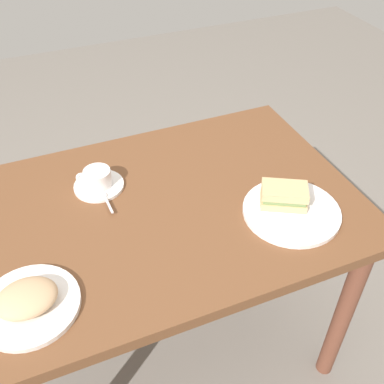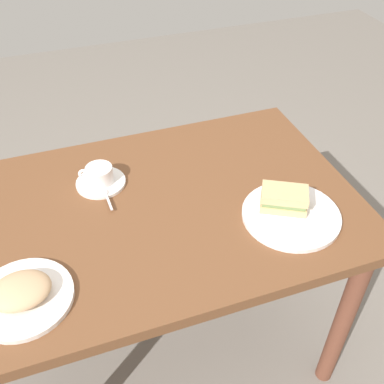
{
  "view_description": "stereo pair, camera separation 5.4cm",
  "coord_description": "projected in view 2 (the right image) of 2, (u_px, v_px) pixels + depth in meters",
  "views": [
    {
      "loc": [
        -0.27,
        -0.94,
        1.65
      ],
      "look_at": [
        0.12,
        -0.01,
        0.78
      ],
      "focal_mm": 42.59,
      "sensor_mm": 36.0,
      "label": 1
    },
    {
      "loc": [
        -0.22,
        -0.96,
        1.65
      ],
      "look_at": [
        0.12,
        -0.01,
        0.78
      ],
      "focal_mm": 42.59,
      "sensor_mm": 36.0,
      "label": 2
    }
  ],
  "objects": [
    {
      "name": "ground_plane",
      "position": [
        164.0,
        344.0,
        1.82
      ],
      "size": [
        6.0,
        6.0,
        0.0
      ],
      "primitive_type": "plane",
      "color": "slate"
    },
    {
      "name": "dining_table",
      "position": [
        156.0,
        231.0,
        1.4
      ],
      "size": [
        1.2,
        0.78,
        0.75
      ],
      "color": "brown",
      "rests_on": "ground_plane"
    },
    {
      "name": "sandwich_plate",
      "position": [
        291.0,
        215.0,
        1.29
      ],
      "size": [
        0.28,
        0.28,
        0.01
      ],
      "primitive_type": "cylinder",
      "color": "white",
      "rests_on": "dining_table"
    },
    {
      "name": "sandwich_front",
      "position": [
        284.0,
        199.0,
        1.29
      ],
      "size": [
        0.15,
        0.13,
        0.06
      ],
      "color": "tan",
      "rests_on": "sandwich_plate"
    },
    {
      "name": "coffee_saucer",
      "position": [
        101.0,
        182.0,
        1.41
      ],
      "size": [
        0.15,
        0.15,
        0.01
      ],
      "primitive_type": "cylinder",
      "color": "white",
      "rests_on": "dining_table"
    },
    {
      "name": "coffee_cup",
      "position": [
        99.0,
        174.0,
        1.38
      ],
      "size": [
        0.1,
        0.08,
        0.05
      ],
      "color": "white",
      "rests_on": "coffee_saucer"
    },
    {
      "name": "spoon",
      "position": [
        106.0,
        196.0,
        1.35
      ],
      "size": [
        0.02,
        0.1,
        0.01
      ],
      "color": "silver",
      "rests_on": "coffee_saucer"
    },
    {
      "name": "side_plate",
      "position": [
        23.0,
        298.0,
        1.08
      ],
      "size": [
        0.24,
        0.24,
        0.01
      ],
      "primitive_type": "cylinder",
      "color": "white",
      "rests_on": "dining_table"
    },
    {
      "name": "side_food_pile",
      "position": [
        20.0,
        291.0,
        1.06
      ],
      "size": [
        0.14,
        0.12,
        0.04
      ],
      "primitive_type": "ellipsoid",
      "color": "tan",
      "rests_on": "side_plate"
    }
  ]
}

